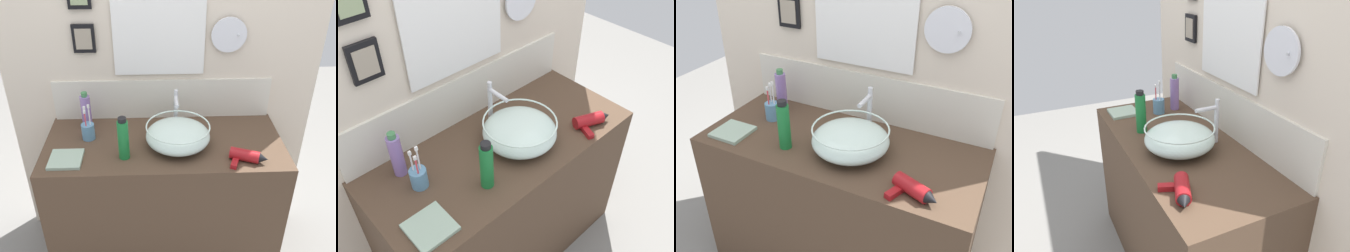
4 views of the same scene
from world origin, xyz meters
The scene contains 10 objects.
ground_plane centered at (0.00, 0.00, 0.00)m, with size 6.00×6.00×0.00m, color gray.
vanity_counter centered at (0.00, 0.00, 0.42)m, with size 1.29×0.56×0.84m, color #4C3828.
back_panel centered at (0.00, 0.31, 1.22)m, with size 1.80×0.10×2.43m.
glass_bowl_sink centered at (0.07, -0.04, 0.90)m, with size 0.34×0.34×0.12m.
faucet centered at (0.07, 0.15, 0.97)m, with size 0.02×0.13×0.23m.
hair_drier centered at (0.41, -0.19, 0.87)m, with size 0.20×0.14×0.06m.
toothbrush_cup centered at (-0.41, 0.05, 0.89)m, with size 0.07×0.07×0.21m.
soap_dispenser centered at (-0.43, 0.17, 0.94)m, with size 0.06×0.06×0.22m.
shampoo_bottle centered at (-0.20, -0.13, 0.95)m, with size 0.05×0.05×0.23m.
hand_towel centered at (-0.50, -0.15, 0.85)m, with size 0.16×0.16×0.02m, color #99B29E.
Camera 1 is at (-0.05, -1.68, 1.97)m, focal length 40.00 mm.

